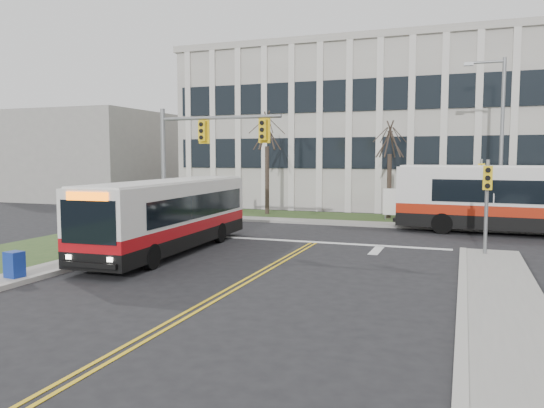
{
  "coord_description": "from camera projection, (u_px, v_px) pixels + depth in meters",
  "views": [
    {
      "loc": [
        6.35,
        -15.07,
        3.88
      ],
      "look_at": [
        -0.94,
        5.01,
        2.0
      ],
      "focal_mm": 35.0,
      "sensor_mm": 36.0,
      "label": 1
    }
  ],
  "objects": [
    {
      "name": "ground",
      "position": [
        246.0,
        281.0,
        16.61
      ],
      "size": [
        120.0,
        120.0,
        0.0
      ],
      "primitive_type": "plane",
      "color": "black",
      "rests_on": "ground"
    },
    {
      "name": "sidewalk_east",
      "position": [
        527.0,
        373.0,
        9.37
      ],
      "size": [
        2.0,
        26.0,
        0.14
      ],
      "primitive_type": "cube",
      "color": "#9E9B93",
      "rests_on": "ground"
    },
    {
      "name": "sidewalk_cross",
      "position": [
        436.0,
        227.0,
        29.13
      ],
      "size": [
        44.0,
        1.6,
        0.14
      ],
      "primitive_type": "cube",
      "color": "#9E9B93",
      "rests_on": "ground"
    },
    {
      "name": "building_lawn",
      "position": [
        439.0,
        221.0,
        31.76
      ],
      "size": [
        44.0,
        5.0,
        0.12
      ],
      "primitive_type": "cube",
      "color": "#2E4A1F",
      "rests_on": "ground"
    },
    {
      "name": "office_building",
      "position": [
        448.0,
        131.0,
        42.47
      ],
      "size": [
        40.0,
        16.0,
        12.0
      ],
      "primitive_type": "cube",
      "color": "beige",
      "rests_on": "ground"
    },
    {
      "name": "building_annex",
      "position": [
        97.0,
        156.0,
        49.44
      ],
      "size": [
        12.0,
        12.0,
        8.0
      ],
      "primitive_type": "cube",
      "color": "#9E9B93",
      "rests_on": "ground"
    },
    {
      "name": "mast_arm_signal",
      "position": [
        194.0,
        149.0,
        24.85
      ],
      "size": [
        6.11,
        0.38,
        6.2
      ],
      "color": "slate",
      "rests_on": "ground"
    },
    {
      "name": "signal_pole_near",
      "position": [
        487.0,
        193.0,
        20.4
      ],
      "size": [
        0.34,
        0.39,
        3.8
      ],
      "color": "slate",
      "rests_on": "ground"
    },
    {
      "name": "signal_pole_far",
      "position": [
        481.0,
        183.0,
        28.36
      ],
      "size": [
        0.34,
        0.39,
        3.8
      ],
      "color": "slate",
      "rests_on": "ground"
    },
    {
      "name": "streetlight",
      "position": [
        499.0,
        133.0,
        28.59
      ],
      "size": [
        2.15,
        0.25,
        9.2
      ],
      "color": "slate",
      "rests_on": "ground"
    },
    {
      "name": "directory_sign",
      "position": [
        396.0,
        202.0,
        32.04
      ],
      "size": [
        1.5,
        0.12,
        2.0
      ],
      "color": "slate",
      "rests_on": "ground"
    },
    {
      "name": "tree_left",
      "position": [
        267.0,
        133.0,
        35.02
      ],
      "size": [
        1.8,
        1.8,
        7.7
      ],
      "color": "#42352B",
      "rests_on": "ground"
    },
    {
      "name": "tree_mid",
      "position": [
        390.0,
        141.0,
        32.54
      ],
      "size": [
        1.8,
        1.8,
        6.82
      ],
      "color": "#42352B",
      "rests_on": "ground"
    },
    {
      "name": "bus_main",
      "position": [
        170.0,
        217.0,
        21.84
      ],
      "size": [
        2.87,
        10.91,
        2.88
      ],
      "primitive_type": null,
      "rotation": [
        0.0,
        0.0,
        0.05
      ],
      "color": "silver",
      "rests_on": "ground"
    },
    {
      "name": "bus_cross",
      "position": [
        530.0,
        201.0,
        26.34
      ],
      "size": [
        12.92,
        3.65,
        3.4
      ],
      "primitive_type": null,
      "rotation": [
        0.0,
        0.0,
        -1.64
      ],
      "color": "silver",
      "rests_on": "ground"
    },
    {
      "name": "newspaper_box_blue",
      "position": [
        14.0,
        267.0,
        16.56
      ],
      "size": [
        0.55,
        0.51,
        0.95
      ],
      "primitive_type": "cube",
      "rotation": [
        0.0,
        0.0,
        -0.13
      ],
      "color": "navy",
      "rests_on": "ground"
    }
  ]
}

